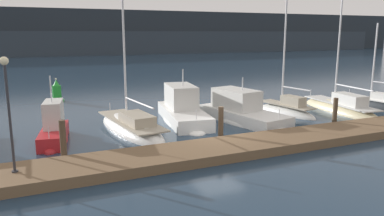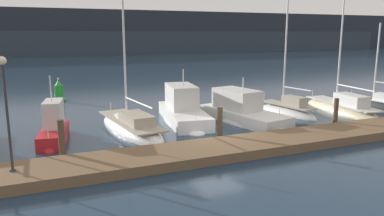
{
  "view_description": "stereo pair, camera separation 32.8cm",
  "coord_description": "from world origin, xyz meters",
  "px_view_note": "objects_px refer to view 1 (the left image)",
  "views": [
    {
      "loc": [
        -9.14,
        -17.22,
        5.74
      ],
      "look_at": [
        0.0,
        3.43,
        1.2
      ],
      "focal_mm": 35.0,
      "sensor_mm": 36.0,
      "label": 1
    },
    {
      "loc": [
        -8.84,
        -17.35,
        5.74
      ],
      "look_at": [
        0.0,
        3.43,
        1.2
      ],
      "focal_mm": 35.0,
      "sensor_mm": 36.0,
      "label": 2
    }
  ],
  "objects_px": {
    "sailboat_berth_4": "(131,129)",
    "dock_lamppost": "(8,97)",
    "motorboat_berth_3": "(54,135)",
    "motorboat_berth_5": "(183,114)",
    "channel_buoy": "(57,93)",
    "motorboat_berth_6": "(242,116)",
    "sailboat_berth_7": "(286,111)",
    "sailboat_berth_9": "(375,106)",
    "sailboat_berth_8": "(340,110)"
  },
  "relations": [
    {
      "from": "motorboat_berth_3",
      "to": "sailboat_berth_7",
      "type": "height_order",
      "value": "sailboat_berth_7"
    },
    {
      "from": "motorboat_berth_3",
      "to": "sailboat_berth_9",
      "type": "height_order",
      "value": "sailboat_berth_9"
    },
    {
      "from": "motorboat_berth_3",
      "to": "dock_lamppost",
      "type": "xyz_separation_m",
      "value": [
        -1.8,
        -5.43,
        3.01
      ]
    },
    {
      "from": "sailboat_berth_7",
      "to": "sailboat_berth_4",
      "type": "bearing_deg",
      "value": -179.17
    },
    {
      "from": "sailboat_berth_4",
      "to": "dock_lamppost",
      "type": "distance_m",
      "value": 9.16
    },
    {
      "from": "motorboat_berth_6",
      "to": "sailboat_berth_8",
      "type": "height_order",
      "value": "sailboat_berth_8"
    },
    {
      "from": "motorboat_berth_6",
      "to": "sailboat_berth_7",
      "type": "relative_size",
      "value": 0.9
    },
    {
      "from": "motorboat_berth_6",
      "to": "channel_buoy",
      "type": "relative_size",
      "value": 3.87
    },
    {
      "from": "motorboat_berth_5",
      "to": "channel_buoy",
      "type": "distance_m",
      "value": 13.15
    },
    {
      "from": "motorboat_berth_5",
      "to": "dock_lamppost",
      "type": "bearing_deg",
      "value": -144.96
    },
    {
      "from": "motorboat_berth_3",
      "to": "channel_buoy",
      "type": "relative_size",
      "value": 2.36
    },
    {
      "from": "sailboat_berth_8",
      "to": "sailboat_berth_9",
      "type": "bearing_deg",
      "value": 2.18
    },
    {
      "from": "sailboat_berth_7",
      "to": "channel_buoy",
      "type": "height_order",
      "value": "sailboat_berth_7"
    },
    {
      "from": "motorboat_berth_3",
      "to": "dock_lamppost",
      "type": "distance_m",
      "value": 6.46
    },
    {
      "from": "motorboat_berth_3",
      "to": "sailboat_berth_9",
      "type": "distance_m",
      "value": 23.79
    },
    {
      "from": "sailboat_berth_8",
      "to": "sailboat_berth_9",
      "type": "xyz_separation_m",
      "value": [
        3.78,
        0.14,
        -0.05
      ]
    },
    {
      "from": "motorboat_berth_5",
      "to": "dock_lamppost",
      "type": "distance_m",
      "value": 12.49
    },
    {
      "from": "motorboat_berth_3",
      "to": "channel_buoy",
      "type": "height_order",
      "value": "motorboat_berth_3"
    },
    {
      "from": "motorboat_berth_3",
      "to": "channel_buoy",
      "type": "xyz_separation_m",
      "value": [
        1.12,
        12.66,
        0.37
      ]
    },
    {
      "from": "motorboat_berth_3",
      "to": "sailboat_berth_4",
      "type": "bearing_deg",
      "value": 6.56
    },
    {
      "from": "motorboat_berth_3",
      "to": "sailboat_berth_9",
      "type": "xyz_separation_m",
      "value": [
        23.79,
        -0.21,
        -0.28
      ]
    },
    {
      "from": "sailboat_berth_9",
      "to": "sailboat_berth_8",
      "type": "bearing_deg",
      "value": -177.82
    },
    {
      "from": "sailboat_berth_9",
      "to": "channel_buoy",
      "type": "bearing_deg",
      "value": 150.42
    },
    {
      "from": "sailboat_berth_8",
      "to": "sailboat_berth_9",
      "type": "relative_size",
      "value": 1.65
    },
    {
      "from": "motorboat_berth_5",
      "to": "sailboat_berth_8",
      "type": "height_order",
      "value": "sailboat_berth_8"
    },
    {
      "from": "motorboat_berth_6",
      "to": "dock_lamppost",
      "type": "distance_m",
      "value": 14.94
    },
    {
      "from": "sailboat_berth_9",
      "to": "channel_buoy",
      "type": "height_order",
      "value": "sailboat_berth_9"
    },
    {
      "from": "motorboat_berth_6",
      "to": "sailboat_berth_4",
      "type": "bearing_deg",
      "value": 176.58
    },
    {
      "from": "dock_lamppost",
      "to": "motorboat_berth_6",
      "type": "bearing_deg",
      "value": 22.04
    },
    {
      "from": "sailboat_berth_7",
      "to": "channel_buoy",
      "type": "relative_size",
      "value": 4.31
    },
    {
      "from": "sailboat_berth_8",
      "to": "sailboat_berth_9",
      "type": "height_order",
      "value": "sailboat_berth_8"
    },
    {
      "from": "sailboat_berth_7",
      "to": "sailboat_berth_9",
      "type": "xyz_separation_m",
      "value": [
        7.92,
        -0.88,
        -0.07
      ]
    },
    {
      "from": "channel_buoy",
      "to": "sailboat_berth_9",
      "type": "bearing_deg",
      "value": -29.58
    },
    {
      "from": "motorboat_berth_5",
      "to": "sailboat_berth_7",
      "type": "relative_size",
      "value": 0.88
    },
    {
      "from": "motorboat_berth_3",
      "to": "motorboat_berth_6",
      "type": "distance_m",
      "value": 11.75
    },
    {
      "from": "sailboat_berth_4",
      "to": "dock_lamppost",
      "type": "xyz_separation_m",
      "value": [
        -6.16,
        -5.93,
        3.29
      ]
    },
    {
      "from": "channel_buoy",
      "to": "motorboat_berth_6",
      "type": "bearing_deg",
      "value": -49.84
    },
    {
      "from": "motorboat_berth_5",
      "to": "channel_buoy",
      "type": "xyz_separation_m",
      "value": [
        -7.02,
        11.11,
        0.27
      ]
    },
    {
      "from": "channel_buoy",
      "to": "motorboat_berth_5",
      "type": "bearing_deg",
      "value": -57.73
    },
    {
      "from": "sailboat_berth_8",
      "to": "dock_lamppost",
      "type": "xyz_separation_m",
      "value": [
        -21.81,
        -5.07,
        3.24
      ]
    },
    {
      "from": "sailboat_berth_4",
      "to": "dock_lamppost",
      "type": "bearing_deg",
      "value": -136.1
    },
    {
      "from": "sailboat_berth_4",
      "to": "motorboat_berth_5",
      "type": "relative_size",
      "value": 1.42
    },
    {
      "from": "motorboat_berth_6",
      "to": "sailboat_berth_8",
      "type": "distance_m",
      "value": 8.26
    },
    {
      "from": "motorboat_berth_3",
      "to": "sailboat_berth_7",
      "type": "xyz_separation_m",
      "value": [
        15.87,
        0.67,
        -0.21
      ]
    },
    {
      "from": "motorboat_berth_3",
      "to": "sailboat_berth_8",
      "type": "bearing_deg",
      "value": -1.02
    },
    {
      "from": "sailboat_berth_4",
      "to": "channel_buoy",
      "type": "bearing_deg",
      "value": 104.91
    },
    {
      "from": "sailboat_berth_4",
      "to": "sailboat_berth_7",
      "type": "distance_m",
      "value": 11.52
    },
    {
      "from": "sailboat_berth_7",
      "to": "sailboat_berth_9",
      "type": "height_order",
      "value": "sailboat_berth_7"
    },
    {
      "from": "motorboat_berth_6",
      "to": "sailboat_berth_8",
      "type": "xyz_separation_m",
      "value": [
        8.25,
        -0.41,
        -0.2
      ]
    },
    {
      "from": "sailboat_berth_4",
      "to": "sailboat_berth_9",
      "type": "height_order",
      "value": "sailboat_berth_4"
    }
  ]
}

